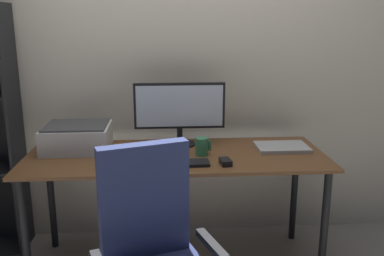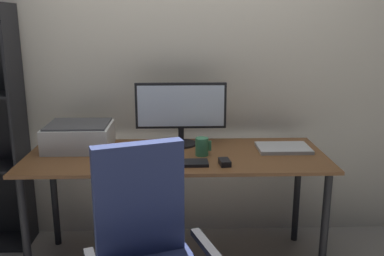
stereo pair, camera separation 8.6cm
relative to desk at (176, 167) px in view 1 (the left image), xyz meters
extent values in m
cube|color=beige|center=(0.00, 0.51, 0.64)|extent=(6.40, 0.10, 2.60)
cube|color=brown|center=(0.00, 0.00, 0.07)|extent=(1.79, 0.68, 0.02)
cylinder|color=black|center=(-0.84, -0.28, -0.30)|extent=(0.04, 0.04, 0.72)
cylinder|color=black|center=(0.84, -0.28, -0.30)|extent=(0.04, 0.04, 0.72)
cylinder|color=black|center=(-0.84, 0.28, -0.30)|extent=(0.04, 0.04, 0.72)
cylinder|color=black|center=(0.84, 0.28, -0.30)|extent=(0.04, 0.04, 0.72)
cylinder|color=black|center=(0.03, 0.20, 0.08)|extent=(0.20, 0.20, 0.01)
cylinder|color=black|center=(0.03, 0.20, 0.14)|extent=(0.04, 0.04, 0.10)
cube|color=black|center=(0.03, 0.20, 0.34)|extent=(0.58, 0.03, 0.29)
cube|color=silver|center=(0.03, 0.19, 0.34)|extent=(0.55, 0.01, 0.26)
cube|color=black|center=(0.03, -0.19, 0.09)|extent=(0.29, 0.11, 0.02)
cube|color=black|center=(0.27, -0.21, 0.09)|extent=(0.07, 0.10, 0.03)
cylinder|color=#387F51|center=(0.15, -0.03, 0.13)|extent=(0.08, 0.08, 0.11)
cube|color=#387F51|center=(0.20, -0.03, 0.14)|extent=(0.02, 0.01, 0.06)
cube|color=#B7BABC|center=(0.67, 0.07, 0.09)|extent=(0.32, 0.23, 0.02)
cube|color=silver|center=(-0.61, 0.14, 0.15)|extent=(0.40, 0.34, 0.15)
cube|color=#424244|center=(-0.61, 0.14, 0.23)|extent=(0.37, 0.31, 0.01)
cube|color=white|center=(-0.25, -0.24, 0.08)|extent=(0.24, 0.31, 0.00)
cube|color=navy|center=(-0.16, -0.68, 0.09)|extent=(0.40, 0.20, 0.52)
cube|color=#232326|center=(0.13, -0.79, -0.08)|extent=(0.12, 0.26, 0.03)
cube|color=black|center=(-1.03, 0.30, 0.15)|extent=(0.02, 0.28, 1.63)
camera|label=1|loc=(-0.07, -2.42, 0.86)|focal=39.58mm
camera|label=2|loc=(0.01, -2.43, 0.86)|focal=39.58mm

